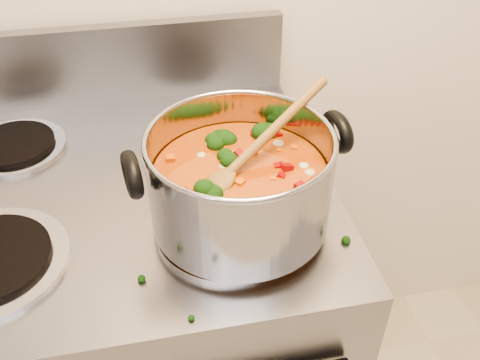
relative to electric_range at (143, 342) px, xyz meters
name	(u,v)px	position (x,y,z in m)	size (l,w,h in m)	color
electric_range	(143,342)	(0.00, 0.00, 0.00)	(0.74, 0.67, 1.08)	gray
stockpot	(240,183)	(0.19, -0.14, 0.54)	(0.33, 0.27, 0.16)	#9F9FA7
wooden_spoon	(246,156)	(0.20, -0.13, 0.58)	(0.23, 0.17, 0.10)	olive
cooktop_crumbs	(232,193)	(0.20, -0.07, 0.46)	(0.35, 0.33, 0.01)	black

